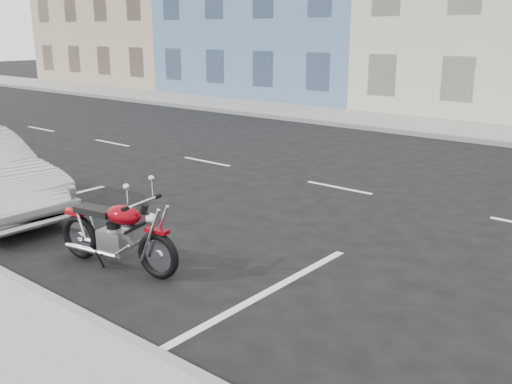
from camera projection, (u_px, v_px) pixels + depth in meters
ground at (427, 205)px, 11.06m from camera, size 120.00×120.00×0.00m
sidewalk_far at (396, 123)px, 20.56m from camera, size 80.00×3.40×0.15m
curb_far at (373, 128)px, 19.30m from camera, size 80.00×0.12×0.16m
motorcycle at (159, 245)px, 7.65m from camera, size 2.12×0.77×1.07m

